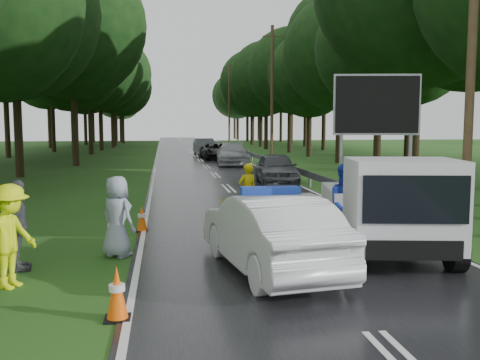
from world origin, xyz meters
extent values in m
plane|color=#183F12|center=(0.00, 0.00, 0.00)|extent=(160.00, 160.00, 0.00)
cube|color=black|center=(0.00, 30.00, 0.01)|extent=(7.00, 140.00, 0.02)
cylinder|color=gray|center=(3.70, 0.00, 0.35)|extent=(0.12, 0.12, 0.70)
cube|color=gray|center=(3.70, 30.00, 0.55)|extent=(0.05, 60.00, 0.30)
cylinder|color=#4F3425|center=(5.20, 2.00, 5.00)|extent=(0.24, 0.24, 10.00)
cylinder|color=#4F3425|center=(5.20, 28.00, 5.00)|extent=(0.24, 0.24, 10.00)
cube|color=#4F3425|center=(5.20, 28.00, 9.20)|extent=(1.40, 0.08, 0.08)
cylinder|color=#4F3425|center=(5.20, 54.00, 5.00)|extent=(0.24, 0.24, 10.00)
cube|color=#4F3425|center=(5.20, 54.00, 9.20)|extent=(1.40, 0.08, 0.08)
imported|color=silver|center=(-0.80, -1.27, 0.75)|extent=(2.28, 4.73, 1.50)
cube|color=#1938A5|center=(-0.80, -1.27, 1.57)|extent=(1.16, 0.48, 0.15)
cube|color=gray|center=(2.12, 0.38, 0.57)|extent=(2.77, 4.61, 0.26)
cube|color=white|center=(2.30, 1.39, 0.98)|extent=(2.55, 2.80, 0.57)
cube|color=white|center=(1.80, -1.45, 1.29)|extent=(2.31, 1.97, 1.75)
cube|color=black|center=(1.66, -2.28, 1.49)|extent=(1.88, 0.37, 0.88)
cube|color=black|center=(2.23, 0.99, 3.29)|extent=(1.95, 0.46, 1.34)
cylinder|color=black|center=(0.81, -1.48, 0.43)|extent=(0.43, 0.90, 0.86)
cylinder|color=black|center=(2.73, -1.82, 0.43)|extent=(0.43, 0.90, 0.86)
cylinder|color=black|center=(1.37, 1.76, 0.43)|extent=(0.43, 0.90, 0.86)
cylinder|color=black|center=(3.29, 1.43, 0.43)|extent=(0.43, 0.90, 0.86)
cube|color=#D8CB0B|center=(-1.35, 1.66, 0.47)|extent=(0.06, 0.06, 0.95)
cube|color=#D8CB0B|center=(-0.87, 1.70, 0.47)|extent=(0.06, 0.06, 0.95)
cube|color=#D8CB0B|center=(0.54, 1.83, 0.47)|extent=(0.06, 0.06, 0.95)
cube|color=#D8CB0B|center=(1.01, 1.88, 0.47)|extent=(0.06, 0.06, 0.95)
cube|color=#F2CC00|center=(-0.17, 1.77, 0.90)|extent=(2.46, 0.27, 0.24)
imported|color=#D4BF0B|center=(-0.31, 4.59, 0.83)|extent=(0.71, 0.60, 1.67)
imported|color=#1B35B0|center=(1.36, 0.50, 0.96)|extent=(0.99, 0.80, 1.93)
imported|color=#E2FB0D|center=(-5.45, -1.65, 0.91)|extent=(1.11, 1.35, 1.82)
imported|color=#45484E|center=(-5.61, -0.53, 0.89)|extent=(0.64, 1.11, 1.78)
imported|color=#8C96A8|center=(-3.80, 0.32, 0.87)|extent=(1.00, 0.99, 1.74)
imported|color=#474A4F|center=(2.45, 13.39, 0.74)|extent=(2.07, 4.47, 1.48)
imported|color=#A6A8AE|center=(1.92, 25.45, 0.76)|extent=(2.51, 5.38, 1.52)
imported|color=black|center=(1.40, 31.45, 0.67)|extent=(2.42, 4.92, 1.34)
imported|color=#47484F|center=(0.90, 37.45, 0.75)|extent=(1.90, 4.67, 1.51)
cube|color=black|center=(-3.50, -3.48, 0.02)|extent=(0.38, 0.38, 0.03)
cone|color=#FF5908|center=(-3.50, -3.48, 0.41)|extent=(0.31, 0.31, 0.78)
cube|color=black|center=(0.46, 0.00, 0.02)|extent=(0.35, 0.35, 0.03)
cone|color=#FF5908|center=(0.46, 0.00, 0.38)|extent=(0.29, 0.29, 0.72)
cube|color=black|center=(0.27, 5.00, 0.01)|extent=(0.33, 0.33, 0.03)
cone|color=#FF5908|center=(0.27, 5.00, 0.36)|extent=(0.27, 0.27, 0.69)
cube|color=black|center=(-3.40, 3.00, 0.01)|extent=(0.34, 0.34, 0.03)
cone|color=#FF5908|center=(-3.40, 3.00, 0.36)|extent=(0.28, 0.28, 0.69)
cube|color=black|center=(2.41, 1.93, 0.02)|extent=(0.35, 0.35, 0.03)
cone|color=#FF5908|center=(2.41, 1.93, 0.38)|extent=(0.29, 0.29, 0.73)
camera|label=1|loc=(-2.80, -11.19, 2.85)|focal=40.00mm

